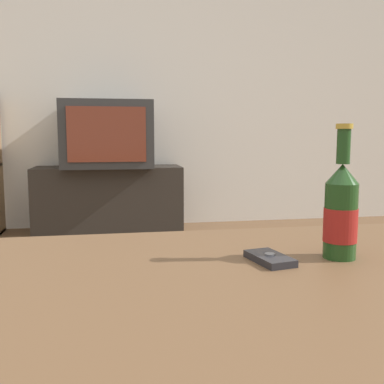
% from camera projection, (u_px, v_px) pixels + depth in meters
% --- Properties ---
extents(back_wall, '(8.00, 0.05, 2.60)m').
position_uv_depth(back_wall, '(125.00, 64.00, 3.57)').
color(back_wall, silver).
rests_on(back_wall, ground_plane).
extents(coffee_table, '(1.28, 0.85, 0.49)m').
position_uv_depth(coffee_table, '(187.00, 325.00, 0.72)').
color(coffee_table, brown).
rests_on(coffee_table, ground_plane).
extents(tv_stand, '(1.09, 0.39, 0.50)m').
position_uv_depth(tv_stand, '(109.00, 199.00, 3.41)').
color(tv_stand, '#28231E').
rests_on(tv_stand, ground_plane).
extents(television, '(0.65, 0.60, 0.48)m').
position_uv_depth(television, '(107.00, 134.00, 3.35)').
color(television, '#2D2D2D').
rests_on(television, tv_stand).
extents(beer_bottle, '(0.07, 0.07, 0.26)m').
position_uv_depth(beer_bottle, '(341.00, 212.00, 0.88)').
color(beer_bottle, '#1E4219').
rests_on(beer_bottle, coffee_table).
extents(cell_phone, '(0.08, 0.12, 0.02)m').
position_uv_depth(cell_phone, '(270.00, 258.00, 0.86)').
color(cell_phone, '#232328').
rests_on(cell_phone, coffee_table).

